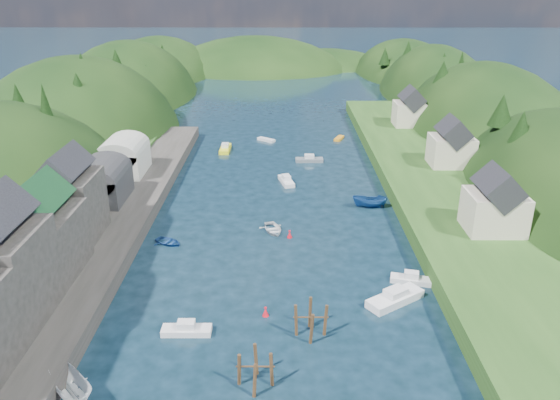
{
  "coord_description": "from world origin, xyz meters",
  "views": [
    {
      "loc": [
        0.26,
        -41.01,
        32.3
      ],
      "look_at": [
        0.0,
        28.0,
        4.0
      ],
      "focal_mm": 35.0,
      "sensor_mm": 36.0,
      "label": 1
    }
  ],
  "objects_px": {
    "piling_cluster_far": "(311,323)",
    "channel_buoy_far": "(290,234)",
    "piling_cluster_near": "(255,372)",
    "channel_buoy_near": "(266,312)"
  },
  "relations": [
    {
      "from": "piling_cluster_far",
      "to": "piling_cluster_near",
      "type": "bearing_deg",
      "value": -125.5
    },
    {
      "from": "piling_cluster_near",
      "to": "channel_buoy_near",
      "type": "xyz_separation_m",
      "value": [
        0.56,
        10.21,
        -0.83
      ]
    },
    {
      "from": "piling_cluster_near",
      "to": "channel_buoy_near",
      "type": "distance_m",
      "value": 10.26
    },
    {
      "from": "piling_cluster_far",
      "to": "channel_buoy_far",
      "type": "bearing_deg",
      "value": 94.73
    },
    {
      "from": "piling_cluster_near",
      "to": "channel_buoy_far",
      "type": "relative_size",
      "value": 3.42
    },
    {
      "from": "piling_cluster_near",
      "to": "piling_cluster_far",
      "type": "height_order",
      "value": "piling_cluster_far"
    },
    {
      "from": "piling_cluster_far",
      "to": "channel_buoy_near",
      "type": "height_order",
      "value": "piling_cluster_far"
    },
    {
      "from": "channel_buoy_near",
      "to": "channel_buoy_far",
      "type": "distance_m",
      "value": 18.38
    },
    {
      "from": "piling_cluster_far",
      "to": "channel_buoy_far",
      "type": "distance_m",
      "value": 21.45
    },
    {
      "from": "piling_cluster_far",
      "to": "channel_buoy_near",
      "type": "xyz_separation_m",
      "value": [
        -4.46,
        3.17,
        -0.92
      ]
    }
  ]
}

